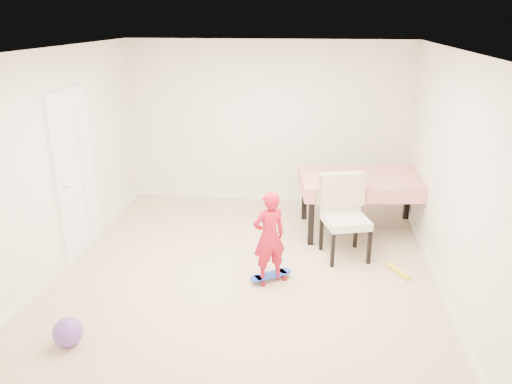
# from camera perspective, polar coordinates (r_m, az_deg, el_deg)

# --- Properties ---
(ground) EXTENTS (5.00, 5.00, 0.00)m
(ground) POSITION_cam_1_polar(r_m,az_deg,el_deg) (6.16, -1.17, -8.95)
(ground) COLOR tan
(ground) RESTS_ON ground
(ceiling) EXTENTS (4.50, 5.00, 0.04)m
(ceiling) POSITION_cam_1_polar(r_m,az_deg,el_deg) (5.42, -1.36, 15.77)
(ceiling) COLOR silver
(ceiling) RESTS_ON wall_back
(wall_back) EXTENTS (4.50, 0.04, 2.60)m
(wall_back) POSITION_cam_1_polar(r_m,az_deg,el_deg) (8.04, 1.32, 7.81)
(wall_back) COLOR silver
(wall_back) RESTS_ON ground
(wall_front) EXTENTS (4.50, 0.04, 2.60)m
(wall_front) POSITION_cam_1_polar(r_m,az_deg,el_deg) (3.40, -7.39, -9.43)
(wall_front) COLOR silver
(wall_front) RESTS_ON ground
(wall_left) EXTENTS (0.04, 5.00, 2.60)m
(wall_left) POSITION_cam_1_polar(r_m,az_deg,el_deg) (6.36, -21.59, 3.24)
(wall_left) COLOR silver
(wall_left) RESTS_ON ground
(wall_right) EXTENTS (0.04, 5.00, 2.60)m
(wall_right) POSITION_cam_1_polar(r_m,az_deg,el_deg) (5.78, 21.20, 1.73)
(wall_right) COLOR silver
(wall_right) RESTS_ON ground
(door) EXTENTS (0.11, 0.94, 2.11)m
(door) POSITION_cam_1_polar(r_m,az_deg,el_deg) (6.69, -20.06, 1.72)
(door) COLOR white
(door) RESTS_ON ground
(baseboard_back) EXTENTS (4.50, 0.02, 0.12)m
(baseboard_back) POSITION_cam_1_polar(r_m,az_deg,el_deg) (8.39, 1.26, -0.50)
(baseboard_back) COLOR white
(baseboard_back) RESTS_ON ground
(baseboard_left) EXTENTS (0.02, 5.00, 0.12)m
(baseboard_left) POSITION_cam_1_polar(r_m,az_deg,el_deg) (6.79, -20.36, -6.83)
(baseboard_left) COLOR white
(baseboard_left) RESTS_ON ground
(baseboard_right) EXTENTS (0.02, 5.00, 0.12)m
(baseboard_right) POSITION_cam_1_polar(r_m,az_deg,el_deg) (6.25, 19.90, -9.16)
(baseboard_right) COLOR white
(baseboard_right) RESTS_ON ground
(dining_table) EXTENTS (1.88, 1.32, 0.83)m
(dining_table) POSITION_cam_1_polar(r_m,az_deg,el_deg) (7.23, 12.08, -1.32)
(dining_table) COLOR #A81209
(dining_table) RESTS_ON ground
(dining_chair) EXTENTS (0.74, 0.80, 1.06)m
(dining_chair) POSITION_cam_1_polar(r_m,az_deg,el_deg) (6.37, 10.25, -2.99)
(dining_chair) COLOR white
(dining_chair) RESTS_ON ground
(skateboard) EXTENTS (0.55, 0.46, 0.08)m
(skateboard) POSITION_cam_1_polar(r_m,az_deg,el_deg) (5.93, 1.69, -9.71)
(skateboard) COLOR blue
(skateboard) RESTS_ON ground
(child) EXTENTS (0.47, 0.42, 1.08)m
(child) POSITION_cam_1_polar(r_m,az_deg,el_deg) (5.68, 1.51, -5.42)
(child) COLOR red
(child) RESTS_ON ground
(balloon) EXTENTS (0.28, 0.28, 0.28)m
(balloon) POSITION_cam_1_polar(r_m,az_deg,el_deg) (5.16, -20.72, -14.75)
(balloon) COLOR #7047AA
(balloon) RESTS_ON ground
(foam_toy) EXTENTS (0.25, 0.38, 0.06)m
(foam_toy) POSITION_cam_1_polar(r_m,az_deg,el_deg) (6.32, 15.91, -8.65)
(foam_toy) COLOR yellow
(foam_toy) RESTS_ON ground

